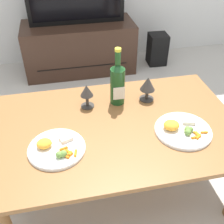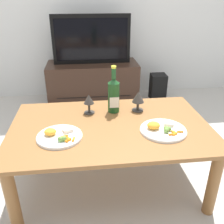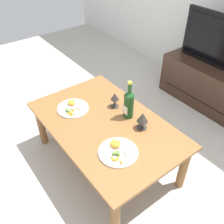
{
  "view_description": "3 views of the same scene",
  "coord_description": "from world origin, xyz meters",
  "px_view_note": "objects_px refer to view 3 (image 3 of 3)",
  "views": [
    {
      "loc": [
        -0.25,
        -1.06,
        1.4
      ],
      "look_at": [
        -0.02,
        0.02,
        0.55
      ],
      "focal_mm": 43.65,
      "sensor_mm": 36.0,
      "label": 1
    },
    {
      "loc": [
        -0.16,
        -1.41,
        1.26
      ],
      "look_at": [
        0.02,
        0.07,
        0.53
      ],
      "focal_mm": 40.04,
      "sensor_mm": 36.0,
      "label": 2
    },
    {
      "loc": [
        1.25,
        -0.88,
        1.81
      ],
      "look_at": [
        0.01,
        0.06,
        0.57
      ],
      "focal_mm": 40.1,
      "sensor_mm": 36.0,
      "label": 3
    }
  ],
  "objects_px": {
    "dining_table": "(105,129)",
    "tv_screen": "(220,42)",
    "goblet_right": "(143,118)",
    "wine_bottle": "(129,103)",
    "tv_stand": "(208,84)",
    "dinner_plate_left": "(73,108)",
    "dinner_plate_right": "(118,151)",
    "goblet_left": "(115,97)"
  },
  "relations": [
    {
      "from": "dinner_plate_left",
      "to": "wine_bottle",
      "type": "bearing_deg",
      "value": 41.31
    },
    {
      "from": "tv_screen",
      "to": "goblet_right",
      "type": "relative_size",
      "value": 6.03
    },
    {
      "from": "wine_bottle",
      "to": "dinner_plate_left",
      "type": "xyz_separation_m",
      "value": [
        -0.36,
        -0.32,
        -0.12
      ]
    },
    {
      "from": "dining_table",
      "to": "wine_bottle",
      "type": "xyz_separation_m",
      "value": [
        0.05,
        0.2,
        0.21
      ]
    },
    {
      "from": "tv_screen",
      "to": "tv_stand",
      "type": "bearing_deg",
      "value": 90.0
    },
    {
      "from": "wine_bottle",
      "to": "goblet_right",
      "type": "xyz_separation_m",
      "value": [
        0.18,
        -0.01,
        -0.04
      ]
    },
    {
      "from": "dining_table",
      "to": "goblet_left",
      "type": "height_order",
      "value": "goblet_left"
    },
    {
      "from": "dining_table",
      "to": "dinner_plate_left",
      "type": "height_order",
      "value": "dinner_plate_left"
    },
    {
      "from": "dinner_plate_left",
      "to": "goblet_left",
      "type": "bearing_deg",
      "value": 58.8
    },
    {
      "from": "tv_stand",
      "to": "dinner_plate_left",
      "type": "bearing_deg",
      "value": -99.49
    },
    {
      "from": "wine_bottle",
      "to": "dinner_plate_left",
      "type": "height_order",
      "value": "wine_bottle"
    },
    {
      "from": "dinner_plate_left",
      "to": "dining_table",
      "type": "bearing_deg",
      "value": 20.36
    },
    {
      "from": "tv_stand",
      "to": "dinner_plate_left",
      "type": "relative_size",
      "value": 3.96
    },
    {
      "from": "tv_screen",
      "to": "dinner_plate_left",
      "type": "xyz_separation_m",
      "value": [
        -0.27,
        -1.63,
        -0.27
      ]
    },
    {
      "from": "wine_bottle",
      "to": "dinner_plate_right",
      "type": "xyz_separation_m",
      "value": [
        0.27,
        -0.32,
        -0.12
      ]
    },
    {
      "from": "goblet_right",
      "to": "dinner_plate_left",
      "type": "xyz_separation_m",
      "value": [
        -0.54,
        -0.31,
        -0.09
      ]
    },
    {
      "from": "dining_table",
      "to": "goblet_left",
      "type": "relative_size",
      "value": 9.14
    },
    {
      "from": "goblet_right",
      "to": "wine_bottle",
      "type": "bearing_deg",
      "value": 177.5
    },
    {
      "from": "wine_bottle",
      "to": "dinner_plate_left",
      "type": "bearing_deg",
      "value": -138.69
    },
    {
      "from": "tv_screen",
      "to": "wine_bottle",
      "type": "distance_m",
      "value": 1.32
    },
    {
      "from": "tv_screen",
      "to": "dining_table",
      "type": "bearing_deg",
      "value": -88.26
    },
    {
      "from": "dining_table",
      "to": "tv_screen",
      "type": "relative_size",
      "value": 1.45
    },
    {
      "from": "dining_table",
      "to": "dinner_plate_right",
      "type": "xyz_separation_m",
      "value": [
        0.31,
        -0.12,
        0.09
      ]
    },
    {
      "from": "dining_table",
      "to": "goblet_left",
      "type": "bearing_deg",
      "value": 123.49
    },
    {
      "from": "dinner_plate_left",
      "to": "dinner_plate_right",
      "type": "distance_m",
      "value": 0.63
    },
    {
      "from": "dining_table",
      "to": "wine_bottle",
      "type": "bearing_deg",
      "value": 77.08
    },
    {
      "from": "dining_table",
      "to": "tv_screen",
      "type": "height_order",
      "value": "tv_screen"
    },
    {
      "from": "goblet_right",
      "to": "dinner_plate_left",
      "type": "distance_m",
      "value": 0.63
    },
    {
      "from": "dining_table",
      "to": "dinner_plate_left",
      "type": "relative_size",
      "value": 4.75
    },
    {
      "from": "dinner_plate_right",
      "to": "dining_table",
      "type": "bearing_deg",
      "value": 159.62
    },
    {
      "from": "dinner_plate_right",
      "to": "wine_bottle",
      "type": "bearing_deg",
      "value": 129.86
    },
    {
      "from": "wine_bottle",
      "to": "goblet_left",
      "type": "relative_size",
      "value": 2.38
    },
    {
      "from": "tv_screen",
      "to": "dinner_plate_right",
      "type": "bearing_deg",
      "value": -77.57
    },
    {
      "from": "tv_stand",
      "to": "tv_screen",
      "type": "height_order",
      "value": "tv_screen"
    },
    {
      "from": "goblet_left",
      "to": "dinner_plate_right",
      "type": "relative_size",
      "value": 0.49
    },
    {
      "from": "dining_table",
      "to": "wine_bottle",
      "type": "relative_size",
      "value": 3.84
    },
    {
      "from": "dining_table",
      "to": "wine_bottle",
      "type": "height_order",
      "value": "wine_bottle"
    },
    {
      "from": "tv_stand",
      "to": "dining_table",
      "type": "bearing_deg",
      "value": -88.26
    },
    {
      "from": "goblet_right",
      "to": "dinner_plate_right",
      "type": "height_order",
      "value": "goblet_right"
    },
    {
      "from": "tv_screen",
      "to": "goblet_right",
      "type": "xyz_separation_m",
      "value": [
        0.27,
        -1.31,
        -0.19
      ]
    },
    {
      "from": "tv_screen",
      "to": "goblet_right",
      "type": "bearing_deg",
      "value": -78.49
    },
    {
      "from": "tv_screen",
      "to": "dinner_plate_left",
      "type": "distance_m",
      "value": 1.67
    }
  ]
}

